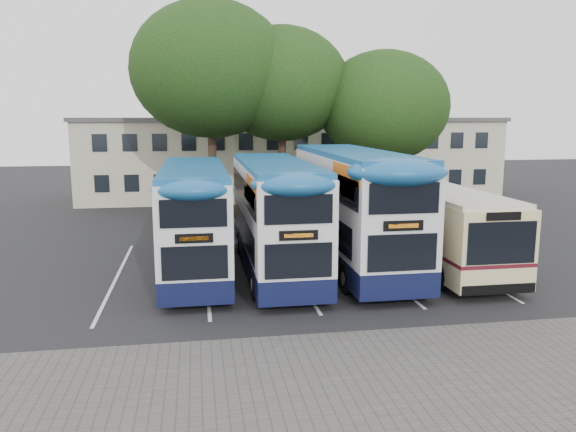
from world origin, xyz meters
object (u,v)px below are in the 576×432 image
(tree_right, at_px, (384,107))
(bus_dd_mid, at_px, (274,211))
(tree_left, at_px, (210,70))
(bus_dd_left, at_px, (194,214))
(bus_dd_right, at_px, (353,203))
(tree_mid, at_px, (282,84))
(bus_single, at_px, (432,220))
(lamp_post, at_px, (395,134))

(tree_right, distance_m, bus_dd_mid, 14.91)
(tree_left, distance_m, bus_dd_left, 13.78)
(bus_dd_mid, xyz_separation_m, bus_dd_right, (3.38, 0.37, 0.20))
(tree_left, height_order, bus_dd_right, tree_left)
(bus_dd_left, relative_size, bus_dd_right, 0.89)
(tree_mid, height_order, bus_single, tree_mid)
(tree_mid, relative_size, tree_right, 1.14)
(tree_right, bearing_deg, bus_dd_right, -114.28)
(lamp_post, distance_m, bus_dd_right, 16.35)
(bus_dd_right, bearing_deg, tree_left, 114.49)
(lamp_post, bearing_deg, tree_right, -121.23)
(lamp_post, xyz_separation_m, bus_dd_right, (-7.08, -14.53, -2.41))
(tree_left, bearing_deg, tree_mid, 3.28)
(bus_dd_left, bearing_deg, tree_right, 43.96)
(lamp_post, bearing_deg, bus_dd_right, -115.98)
(tree_right, height_order, bus_dd_mid, tree_right)
(lamp_post, xyz_separation_m, tree_right, (-2.06, -3.39, 1.77))
(bus_dd_mid, height_order, bus_dd_right, bus_dd_right)
(tree_right, bearing_deg, tree_left, 175.41)
(lamp_post, height_order, tree_mid, tree_mid)
(lamp_post, relative_size, bus_dd_right, 0.78)
(tree_left, xyz_separation_m, bus_dd_mid, (2.08, -12.35, -6.53))
(lamp_post, height_order, bus_single, lamp_post)
(lamp_post, height_order, bus_dd_right, lamp_post)
(lamp_post, relative_size, tree_mid, 0.77)
(tree_mid, distance_m, tree_right, 6.39)
(bus_dd_left, bearing_deg, lamp_post, 46.87)
(tree_left, relative_size, tree_right, 1.27)
(tree_mid, bearing_deg, bus_dd_right, -84.75)
(bus_dd_mid, distance_m, bus_dd_right, 3.40)
(bus_dd_left, bearing_deg, tree_left, 84.67)
(bus_dd_mid, height_order, bus_single, bus_dd_mid)
(bus_dd_right, bearing_deg, bus_dd_left, -179.55)
(lamp_post, xyz_separation_m, bus_dd_left, (-13.66, -14.58, -2.70))
(tree_right, bearing_deg, lamp_post, 58.77)
(tree_mid, bearing_deg, tree_left, -176.72)
(tree_mid, height_order, bus_dd_mid, tree_mid)
(lamp_post, distance_m, bus_dd_mid, 18.40)
(lamp_post, distance_m, tree_mid, 9.08)
(lamp_post, height_order, bus_dd_left, lamp_post)
(bus_single, bearing_deg, bus_dd_left, 179.59)
(tree_left, height_order, bus_dd_mid, tree_left)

